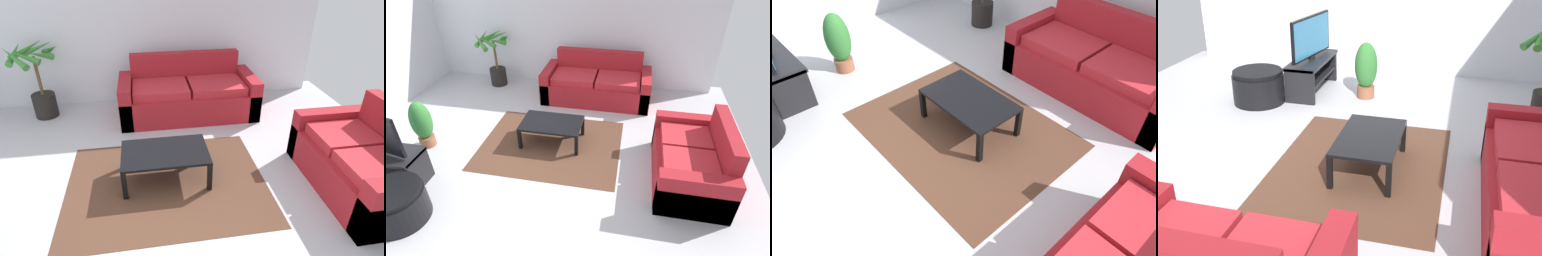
{
  "view_description": "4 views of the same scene",
  "coord_description": "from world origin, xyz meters",
  "views": [
    {
      "loc": [
        0.06,
        -2.13,
        2.29
      ],
      "look_at": [
        0.5,
        0.64,
        0.67
      ],
      "focal_mm": 29.13,
      "sensor_mm": 36.0,
      "label": 1
    },
    {
      "loc": [
        1.38,
        -3.1,
        2.94
      ],
      "look_at": [
        0.68,
        0.49,
        0.46
      ],
      "focal_mm": 28.13,
      "sensor_mm": 36.0,
      "label": 2
    },
    {
      "loc": [
        2.25,
        -1.18,
        2.47
      ],
      "look_at": [
        0.59,
        0.3,
        0.46
      ],
      "focal_mm": 31.79,
      "sensor_mm": 36.0,
      "label": 3
    },
    {
      "loc": [
        4.04,
        1.51,
        2.29
      ],
      "look_at": [
        0.65,
        0.62,
        0.64
      ],
      "focal_mm": 41.86,
      "sensor_mm": 36.0,
      "label": 4
    }
  ],
  "objects": [
    {
      "name": "tv_stand",
      "position": [
        -1.78,
        -0.57,
        0.32
      ],
      "size": [
        1.1,
        0.45,
        0.48
      ],
      "color": "black",
      "rests_on": "ground"
    },
    {
      "name": "potted_plant_small",
      "position": [
        -1.72,
        0.23,
        0.41
      ],
      "size": [
        0.31,
        0.31,
        0.78
      ],
      "color": "brown",
      "rests_on": "ground"
    },
    {
      "name": "couch_main",
      "position": [
        0.7,
        2.28,
        0.3
      ],
      "size": [
        2.06,
        0.9,
        0.9
      ],
      "color": "maroon",
      "rests_on": "ground"
    },
    {
      "name": "coffee_table",
      "position": [
        0.21,
        0.71,
        0.32
      ],
      "size": [
        0.95,
        0.6,
        0.37
      ],
      "color": "black",
      "rests_on": "ground"
    },
    {
      "name": "ground_plane",
      "position": [
        0.0,
        0.0,
        0.0
      ],
      "size": [
        6.6,
        6.6,
        0.0
      ],
      "primitive_type": "plane",
      "color": "#B2B2B7"
    },
    {
      "name": "area_rug",
      "position": [
        0.21,
        0.61,
        0.0
      ],
      "size": [
        2.2,
        1.7,
        0.01
      ],
      "primitive_type": "cube",
      "color": "#513323",
      "rests_on": "ground"
    }
  ]
}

